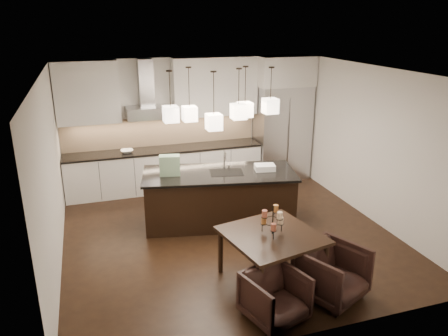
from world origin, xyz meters
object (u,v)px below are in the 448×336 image
object	(u,v)px
refrigerator	(282,133)
armchair_left	(275,297)
dining_table	(271,257)
island_body	(219,198)
armchair_right	(332,273)

from	to	relation	value
refrigerator	armchair_left	bearing A→B (deg)	-115.46
armchair_left	dining_table	bearing A→B (deg)	52.56
island_body	dining_table	distance (m)	2.05
island_body	armchair_right	xyz separation A→B (m)	(0.75, -2.66, -0.10)
dining_table	island_body	bearing A→B (deg)	82.54
refrigerator	armchair_left	size ratio (longest dim) A/B	3.06
armchair_right	dining_table	bearing A→B (deg)	109.00
island_body	dining_table	xyz separation A→B (m)	(0.15, -2.04, -0.10)
dining_table	armchair_right	world-z (taller)	dining_table
armchair_left	armchair_right	world-z (taller)	armchair_right
refrigerator	armchair_left	world-z (taller)	refrigerator
dining_table	armchair_left	bearing A→B (deg)	-122.01
refrigerator	island_body	distance (m)	2.88
island_body	armchair_left	xyz separation A→B (m)	(-0.16, -2.85, -0.14)
armchair_left	island_body	bearing A→B (deg)	69.86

